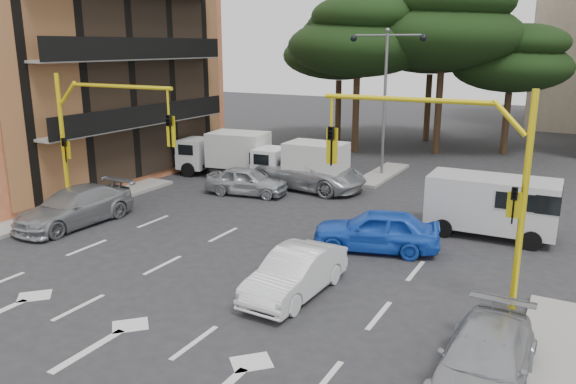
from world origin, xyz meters
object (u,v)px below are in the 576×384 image
object	(u,v)px
car_silver_cross_b	(247,181)
van_white	(492,206)
signal_mast_right	(456,166)
car_blue_compact	(376,230)
signal_mast_left	(94,130)
car_silver_parked	(484,361)
street_lamp_center	(386,76)
box_truck_a	(224,154)
car_silver_wagon	(75,207)
car_white_hatch	(295,273)
box_truck_b	(300,165)
car_silver_cross_a	(310,173)

from	to	relation	value
car_silver_cross_b	van_white	bearing A→B (deg)	-103.11
signal_mast_right	car_blue_compact	bearing A→B (deg)	138.74
signal_mast_left	car_silver_parked	world-z (taller)	signal_mast_left
street_lamp_center	box_truck_a	bearing A→B (deg)	-151.41
car_blue_compact	car_silver_wagon	distance (m)	12.08
box_truck_a	car_silver_parked	bearing A→B (deg)	-138.37
car_silver_wagon	signal_mast_left	bearing A→B (deg)	14.65
signal_mast_left	car_silver_parked	size ratio (longest dim) A/B	1.37
signal_mast_left	car_silver_cross_b	bearing A→B (deg)	71.05
signal_mast_left	car_silver_cross_b	distance (m)	8.07
car_silver_parked	car_white_hatch	bearing A→B (deg)	159.57
car_silver_parked	box_truck_b	xyz separation A→B (m)	(-11.32, 13.60, 0.55)
car_silver_cross_b	box_truck_a	xyz separation A→B (m)	(-3.29, 2.81, 0.57)
car_white_hatch	van_white	xyz separation A→B (m)	(4.08, 8.17, 0.48)
car_blue_compact	box_truck_a	distance (m)	13.44
car_blue_compact	car_white_hatch	bearing A→B (deg)	-25.49
car_silver_cross_a	box_truck_b	distance (m)	0.67
car_silver_cross_a	box_truck_a	distance (m)	5.48
car_white_hatch	car_blue_compact	size ratio (longest dim) A/B	0.94
car_silver_cross_b	box_truck_b	world-z (taller)	box_truck_b
van_white	car_silver_cross_b	bearing A→B (deg)	-94.79
car_silver_parked	car_silver_cross_b	bearing A→B (deg)	140.27
street_lamp_center	car_silver_cross_b	size ratio (longest dim) A/B	1.95
signal_mast_right	box_truck_a	size ratio (longest dim) A/B	1.19
signal_mast_right	car_silver_parked	bearing A→B (deg)	-67.18
car_blue_compact	car_silver_cross_a	world-z (taller)	car_silver_cross_a
box_truck_a	signal_mast_right	bearing A→B (deg)	-131.85
car_silver_cross_b	van_white	distance (m)	11.42
signal_mast_left	car_silver_wagon	distance (m)	3.37
car_silver_wagon	car_silver_cross_b	bearing A→B (deg)	66.17
car_silver_parked	van_white	size ratio (longest dim) A/B	0.94
car_silver_wagon	car_silver_cross_b	xyz separation A→B (m)	(3.60, 7.27, -0.06)
car_white_hatch	car_silver_parked	distance (m)	6.04
street_lamp_center	car_silver_cross_b	bearing A→B (deg)	-122.14
street_lamp_center	signal_mast_left	bearing A→B (deg)	-115.91
van_white	box_truck_a	distance (m)	15.10
car_blue_compact	car_silver_parked	bearing A→B (deg)	19.69
signal_mast_left	van_white	xyz separation A→B (m)	(13.79, 6.27, -2.72)
car_blue_compact	box_truck_b	xyz separation A→B (m)	(-6.50, 6.79, 0.44)
signal_mast_right	car_white_hatch	bearing A→B (deg)	-154.09
box_truck_a	car_silver_cross_a	bearing A→B (deg)	-100.98
car_white_hatch	car_silver_wagon	size ratio (longest dim) A/B	0.81
car_white_hatch	van_white	size ratio (longest dim) A/B	0.89
car_white_hatch	car_silver_cross_b	xyz separation A→B (m)	(-7.30, 8.90, -0.00)
signal_mast_left	box_truck_b	xyz separation A→B (m)	(4.01, 9.51, -2.69)
car_silver_wagon	car_silver_cross_b	distance (m)	8.11
street_lamp_center	car_silver_parked	xyz separation A→B (m)	(8.53, -18.10, -4.79)
signal_mast_right	car_silver_cross_a	xyz separation A→B (m)	(-9.04, 9.51, -3.08)
car_blue_compact	box_truck_a	world-z (taller)	box_truck_a
car_white_hatch	car_silver_parked	world-z (taller)	car_white_hatch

